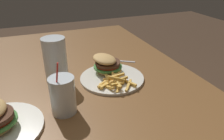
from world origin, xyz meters
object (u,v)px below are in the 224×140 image
object	(u,v)px
juice_glass	(62,97)
spoon	(110,59)
meal_plate_near	(109,71)
beer_glass	(56,62)

from	to	relation	value
juice_glass	spoon	distance (m)	0.43
juice_glass	spoon	size ratio (longest dim) A/B	1.31
spoon	meal_plate_near	bearing A→B (deg)	99.92
meal_plate_near	beer_glass	bearing A→B (deg)	77.64
spoon	juice_glass	bearing A→B (deg)	80.75
juice_glass	spoon	xyz separation A→B (m)	(0.32, -0.28, -0.05)
beer_glass	spoon	distance (m)	0.30
meal_plate_near	juice_glass	distance (m)	0.28
meal_plate_near	juice_glass	world-z (taller)	juice_glass
beer_glass	meal_plate_near	bearing A→B (deg)	-102.36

